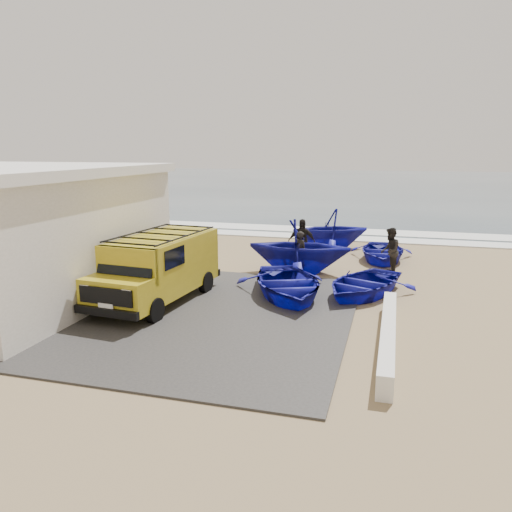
# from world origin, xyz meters

# --- Properties ---
(ground) EXTENTS (160.00, 160.00, 0.00)m
(ground) POSITION_xyz_m (0.00, 0.00, 0.00)
(ground) COLOR #907853
(slab) EXTENTS (12.00, 10.00, 0.05)m
(slab) POSITION_xyz_m (-2.00, -2.00, 0.03)
(slab) COLOR #383533
(slab) RESTS_ON ground
(ocean) EXTENTS (180.00, 88.00, 0.01)m
(ocean) POSITION_xyz_m (0.00, 56.00, 0.00)
(ocean) COLOR #385166
(ocean) RESTS_ON ground
(surf_line) EXTENTS (180.00, 1.60, 0.06)m
(surf_line) POSITION_xyz_m (0.00, 12.00, 0.03)
(surf_line) COLOR white
(surf_line) RESTS_ON ground
(surf_wash) EXTENTS (180.00, 2.20, 0.04)m
(surf_wash) POSITION_xyz_m (0.00, 14.50, 0.02)
(surf_wash) COLOR white
(surf_wash) RESTS_ON ground
(parapet) EXTENTS (0.35, 6.00, 0.55)m
(parapet) POSITION_xyz_m (5.00, -3.00, 0.28)
(parapet) COLOR silver
(parapet) RESTS_ON ground
(van) EXTENTS (2.46, 5.31, 2.21)m
(van) POSITION_xyz_m (-2.18, -1.19, 1.19)
(van) COLOR gold
(van) RESTS_ON ground
(boat_near_left) EXTENTS (4.59, 5.26, 0.91)m
(boat_near_left) POSITION_xyz_m (1.68, 0.42, 0.46)
(boat_near_left) COLOR #1416A0
(boat_near_left) RESTS_ON ground
(boat_near_right) EXTENTS (4.07, 4.67, 0.81)m
(boat_near_right) POSITION_xyz_m (4.07, 1.31, 0.40)
(boat_near_right) COLOR #1416A0
(boat_near_right) RESTS_ON ground
(boat_mid_left) EXTENTS (4.13, 3.60, 2.12)m
(boat_mid_left) POSITION_xyz_m (1.40, 3.90, 1.06)
(boat_mid_left) COLOR #1416A0
(boat_mid_left) RESTS_ON ground
(boat_mid_right) EXTENTS (2.93, 4.00, 0.80)m
(boat_mid_right) POSITION_xyz_m (4.53, 6.91, 0.40)
(boat_mid_right) COLOR #1416A0
(boat_mid_right) RESTS_ON ground
(boat_far_left) EXTENTS (4.71, 4.45, 1.97)m
(boat_far_left) POSITION_xyz_m (1.96, 9.08, 0.98)
(boat_far_left) COLOR #1416A0
(boat_far_left) RESTS_ON ground
(fisherman_front) EXTENTS (0.74, 0.68, 1.71)m
(fisherman_front) POSITION_xyz_m (1.50, 3.64, 0.85)
(fisherman_front) COLOR black
(fisherman_front) RESTS_ON ground
(fisherman_middle) EXTENTS (0.74, 0.93, 1.84)m
(fisherman_middle) POSITION_xyz_m (4.88, 4.57, 0.92)
(fisherman_middle) COLOR black
(fisherman_middle) RESTS_ON ground
(fisherman_back) EXTENTS (1.20, 0.60, 1.98)m
(fisherman_back) POSITION_xyz_m (1.27, 5.14, 0.99)
(fisherman_back) COLOR black
(fisherman_back) RESTS_ON ground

